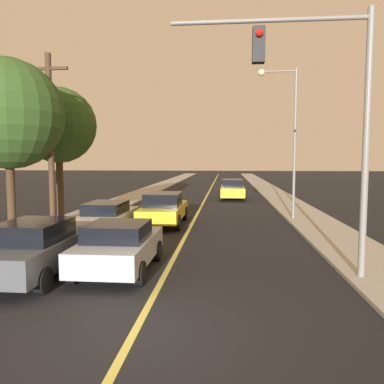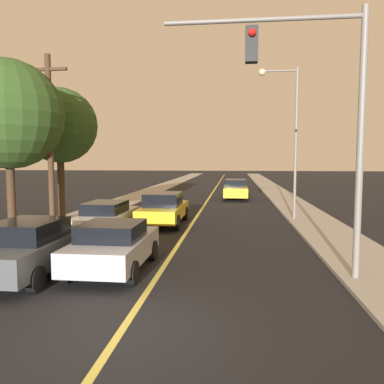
{
  "view_description": "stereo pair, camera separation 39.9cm",
  "coord_description": "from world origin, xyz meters",
  "px_view_note": "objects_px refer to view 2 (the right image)",
  "views": [
    {
      "loc": [
        1.67,
        -6.58,
        3.21
      ],
      "look_at": [
        0.0,
        11.75,
        1.6
      ],
      "focal_mm": 35.0,
      "sensor_mm": 36.0,
      "label": 1
    },
    {
      "loc": [
        2.07,
        -6.54,
        3.21
      ],
      "look_at": [
        0.0,
        11.75,
        1.6
      ],
      "focal_mm": 35.0,
      "sensor_mm": 36.0,
      "label": 2
    }
  ],
  "objects_px": {
    "traffic_signal_mast": "(317,98)",
    "streetlamp_right": "(287,124)",
    "tree_left_far": "(59,126)",
    "car_near_lane_front": "(114,246)",
    "utility_pole_left": "(50,142)",
    "car_far_oncoming": "(236,189)",
    "tree_left_near": "(8,115)",
    "car_outer_lane_front": "(32,247)",
    "car_near_lane_second": "(164,208)",
    "car_outer_lane_second": "(107,216)"
  },
  "relations": [
    {
      "from": "car_far_oncoming",
      "to": "car_near_lane_front",
      "type": "bearing_deg",
      "value": 79.91
    },
    {
      "from": "car_near_lane_front",
      "to": "car_near_lane_second",
      "type": "xyz_separation_m",
      "value": [
        0.0,
        7.72,
        0.07
      ]
    },
    {
      "from": "tree_left_far",
      "to": "tree_left_near",
      "type": "bearing_deg",
      "value": -92.8
    },
    {
      "from": "car_near_lane_front",
      "to": "utility_pole_left",
      "type": "relative_size",
      "value": 0.53
    },
    {
      "from": "car_far_oncoming",
      "to": "car_outer_lane_front",
      "type": "bearing_deg",
      "value": 74.54
    },
    {
      "from": "car_near_lane_front",
      "to": "tree_left_far",
      "type": "bearing_deg",
      "value": 123.95
    },
    {
      "from": "car_outer_lane_second",
      "to": "traffic_signal_mast",
      "type": "xyz_separation_m",
      "value": [
        7.64,
        -5.75,
        4.06
      ]
    },
    {
      "from": "car_near_lane_second",
      "to": "streetlamp_right",
      "type": "height_order",
      "value": "streetlamp_right"
    },
    {
      "from": "car_near_lane_second",
      "to": "tree_left_far",
      "type": "height_order",
      "value": "tree_left_far"
    },
    {
      "from": "streetlamp_right",
      "to": "car_near_lane_front",
      "type": "bearing_deg",
      "value": -122.41
    },
    {
      "from": "utility_pole_left",
      "to": "car_near_lane_second",
      "type": "bearing_deg",
      "value": 38.52
    },
    {
      "from": "utility_pole_left",
      "to": "car_far_oncoming",
      "type": "bearing_deg",
      "value": 63.7
    },
    {
      "from": "car_near_lane_front",
      "to": "car_outer_lane_front",
      "type": "distance_m",
      "value": 2.23
    },
    {
      "from": "traffic_signal_mast",
      "to": "utility_pole_left",
      "type": "distance_m",
      "value": 10.72
    },
    {
      "from": "car_outer_lane_second",
      "to": "tree_left_near",
      "type": "relative_size",
      "value": 0.67
    },
    {
      "from": "car_near_lane_front",
      "to": "traffic_signal_mast",
      "type": "bearing_deg",
      "value": -2.47
    },
    {
      "from": "car_far_oncoming",
      "to": "traffic_signal_mast",
      "type": "bearing_deg",
      "value": 95.54
    },
    {
      "from": "car_outer_lane_second",
      "to": "tree_left_near",
      "type": "bearing_deg",
      "value": -155.91
    },
    {
      "from": "tree_left_far",
      "to": "car_outer_lane_second",
      "type": "bearing_deg",
      "value": -37.47
    },
    {
      "from": "tree_left_near",
      "to": "car_near_lane_front",
      "type": "bearing_deg",
      "value": -35.4
    },
    {
      "from": "car_outer_lane_second",
      "to": "car_near_lane_front",
      "type": "bearing_deg",
      "value": -68.82
    },
    {
      "from": "car_near_lane_second",
      "to": "streetlamp_right",
      "type": "xyz_separation_m",
      "value": [
        6.12,
        1.92,
        4.23
      ]
    },
    {
      "from": "car_outer_lane_front",
      "to": "tree_left_far",
      "type": "height_order",
      "value": "tree_left_far"
    },
    {
      "from": "utility_pole_left",
      "to": "streetlamp_right",
      "type": "bearing_deg",
      "value": 26.88
    },
    {
      "from": "car_outer_lane_front",
      "to": "streetlamp_right",
      "type": "xyz_separation_m",
      "value": [
        8.26,
        10.26,
        4.25
      ]
    },
    {
      "from": "traffic_signal_mast",
      "to": "streetlamp_right",
      "type": "height_order",
      "value": "streetlamp_right"
    },
    {
      "from": "streetlamp_right",
      "to": "car_outer_lane_second",
      "type": "bearing_deg",
      "value": -153.46
    },
    {
      "from": "car_near_lane_front",
      "to": "car_near_lane_second",
      "type": "bearing_deg",
      "value": 90.0
    },
    {
      "from": "traffic_signal_mast",
      "to": "streetlamp_right",
      "type": "relative_size",
      "value": 0.89
    },
    {
      "from": "car_outer_lane_front",
      "to": "tree_left_near",
      "type": "distance_m",
      "value": 7.11
    },
    {
      "from": "car_far_oncoming",
      "to": "tree_left_far",
      "type": "bearing_deg",
      "value": 53.13
    },
    {
      "from": "car_outer_lane_second",
      "to": "tree_left_far",
      "type": "bearing_deg",
      "value": 142.53
    },
    {
      "from": "car_near_lane_front",
      "to": "utility_pole_left",
      "type": "height_order",
      "value": "utility_pole_left"
    },
    {
      "from": "car_outer_lane_front",
      "to": "utility_pole_left",
      "type": "xyz_separation_m",
      "value": [
        -1.96,
        5.08,
        3.15
      ]
    },
    {
      "from": "tree_left_far",
      "to": "streetlamp_right",
      "type": "bearing_deg",
      "value": 8.06
    },
    {
      "from": "utility_pole_left",
      "to": "tree_left_far",
      "type": "height_order",
      "value": "utility_pole_left"
    },
    {
      "from": "traffic_signal_mast",
      "to": "tree_left_near",
      "type": "xyz_separation_m",
      "value": [
        -11.09,
        4.21,
        0.21
      ]
    },
    {
      "from": "car_near_lane_front",
      "to": "car_outer_lane_second",
      "type": "bearing_deg",
      "value": 111.18
    },
    {
      "from": "car_outer_lane_front",
      "to": "tree_left_far",
      "type": "xyz_separation_m",
      "value": [
        -3.25,
        8.63,
        4.1
      ]
    },
    {
      "from": "car_near_lane_second",
      "to": "car_far_oncoming",
      "type": "distance_m",
      "value": 12.71
    },
    {
      "from": "utility_pole_left",
      "to": "tree_left_near",
      "type": "bearing_deg",
      "value": -161.88
    },
    {
      "from": "car_near_lane_second",
      "to": "tree_left_near",
      "type": "xyz_separation_m",
      "value": [
        -5.59,
        -3.75,
        4.17
      ]
    },
    {
      "from": "traffic_signal_mast",
      "to": "tree_left_far",
      "type": "xyz_separation_m",
      "value": [
        -10.89,
        8.24,
        0.13
      ]
    },
    {
      "from": "traffic_signal_mast",
      "to": "utility_pole_left",
      "type": "bearing_deg",
      "value": 153.93
    },
    {
      "from": "car_outer_lane_front",
      "to": "streetlamp_right",
      "type": "distance_m",
      "value": 13.84
    },
    {
      "from": "traffic_signal_mast",
      "to": "car_outer_lane_second",
      "type": "bearing_deg",
      "value": 143.02
    },
    {
      "from": "traffic_signal_mast",
      "to": "tree_left_far",
      "type": "distance_m",
      "value": 13.66
    },
    {
      "from": "car_outer_lane_front",
      "to": "car_outer_lane_second",
      "type": "xyz_separation_m",
      "value": [
        0.0,
        6.14,
        -0.08
      ]
    },
    {
      "from": "streetlamp_right",
      "to": "tree_left_far",
      "type": "height_order",
      "value": "streetlamp_right"
    },
    {
      "from": "car_far_oncoming",
      "to": "tree_left_near",
      "type": "xyz_separation_m",
      "value": [
        -9.13,
        -15.95,
        4.17
      ]
    }
  ]
}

